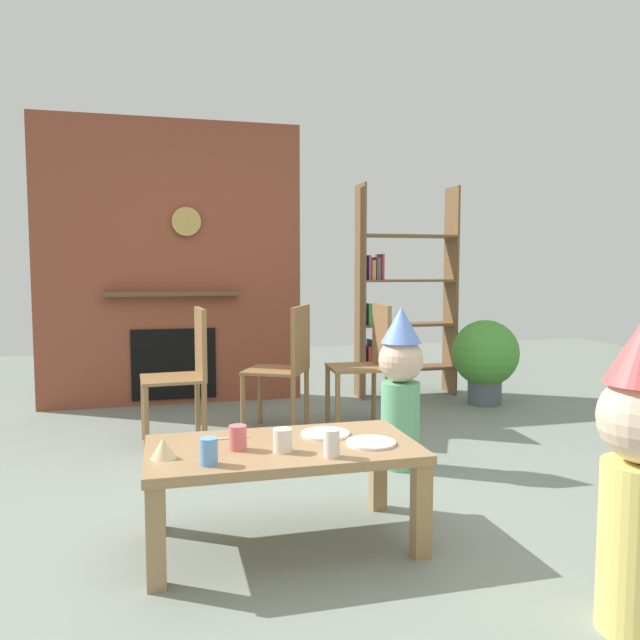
{
  "coord_description": "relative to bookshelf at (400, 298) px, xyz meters",
  "views": [
    {
      "loc": [
        -0.67,
        -2.84,
        1.16
      ],
      "look_at": [
        0.15,
        0.4,
        0.88
      ],
      "focal_mm": 34.69,
      "sensor_mm": 36.0,
      "label": 1
    }
  ],
  "objects": [
    {
      "name": "ground_plane",
      "position": [
        -1.41,
        -2.4,
        -0.89
      ],
      "size": [
        12.0,
        12.0,
        0.0
      ],
      "primitive_type": "plane",
      "color": "gray"
    },
    {
      "name": "brick_fireplace_feature",
      "position": [
        -2.0,
        0.2,
        0.3
      ],
      "size": [
        2.2,
        0.28,
        2.4
      ],
      "color": "brown",
      "rests_on": "ground_plane"
    },
    {
      "name": "bookshelf",
      "position": [
        0.0,
        0.0,
        0.0
      ],
      "size": [
        0.9,
        0.28,
        1.9
      ],
      "color": "brown",
      "rests_on": "ground_plane"
    },
    {
      "name": "coffee_table",
      "position": [
        -1.61,
        -2.74,
        -0.53
      ],
      "size": [
        1.12,
        0.6,
        0.42
      ],
      "color": "#9E7A51",
      "rests_on": "ground_plane"
    },
    {
      "name": "paper_cup_near_left",
      "position": [
        -1.45,
        -2.95,
        -0.41
      ],
      "size": [
        0.06,
        0.06,
        0.11
      ],
      "primitive_type": "cylinder",
      "color": "silver",
      "rests_on": "coffee_table"
    },
    {
      "name": "paper_cup_near_right",
      "position": [
        -1.92,
        -2.93,
        -0.42
      ],
      "size": [
        0.07,
        0.07,
        0.1
      ],
      "primitive_type": "cylinder",
      "color": "#669EE0",
      "rests_on": "coffee_table"
    },
    {
      "name": "paper_cup_center",
      "position": [
        -1.8,
        -2.77,
        -0.42
      ],
      "size": [
        0.07,
        0.07,
        0.1
      ],
      "primitive_type": "cylinder",
      "color": "#E5666B",
      "rests_on": "coffee_table"
    },
    {
      "name": "paper_cup_far_left",
      "position": [
        -1.62,
        -2.84,
        -0.42
      ],
      "size": [
        0.08,
        0.08,
        0.09
      ],
      "primitive_type": "cylinder",
      "color": "silver",
      "rests_on": "coffee_table"
    },
    {
      "name": "paper_plate_front",
      "position": [
        -1.39,
        -2.64,
        -0.46
      ],
      "size": [
        0.22,
        0.22,
        0.01
      ],
      "primitive_type": "cylinder",
      "color": "white",
      "rests_on": "coffee_table"
    },
    {
      "name": "paper_plate_rear",
      "position": [
        -1.24,
        -2.82,
        -0.46
      ],
      "size": [
        0.21,
        0.21,
        0.01
      ],
      "primitive_type": "cylinder",
      "color": "white",
      "rests_on": "coffee_table"
    },
    {
      "name": "birthday_cake_slice",
      "position": [
        -2.09,
        -2.81,
        -0.43
      ],
      "size": [
        0.1,
        0.1,
        0.08
      ],
      "primitive_type": "cone",
      "color": "#EAC68C",
      "rests_on": "coffee_table"
    },
    {
      "name": "table_fork",
      "position": [
        -1.81,
        -2.6,
        -0.47
      ],
      "size": [
        0.15,
        0.02,
        0.01
      ],
      "primitive_type": "cube",
      "rotation": [
        0.0,
        0.0,
        0.03
      ],
      "color": "silver",
      "rests_on": "coffee_table"
    },
    {
      "name": "child_in_pink",
      "position": [
        -0.75,
        -1.92,
        -0.4
      ],
      "size": [
        0.26,
        0.26,
        0.94
      ],
      "rotation": [
        0.0,
        0.0,
        -2.38
      ],
      "color": "#66B27F",
      "rests_on": "ground_plane"
    },
    {
      "name": "dining_chair_left",
      "position": [
        -1.94,
        -1.11,
        -0.38
      ],
      "size": [
        0.43,
        0.43,
        0.9
      ],
      "rotation": [
        0.0,
        0.0,
        3.21
      ],
      "color": "olive",
      "rests_on": "ground_plane"
    },
    {
      "name": "dining_chair_middle",
      "position": [
        -1.24,
        -1.01,
        -0.38
      ],
      "size": [
        0.54,
        0.54,
        0.9
      ],
      "rotation": [
        0.0,
        0.0,
        2.66
      ],
      "color": "olive",
      "rests_on": "ground_plane"
    },
    {
      "name": "dining_chair_right",
      "position": [
        -0.63,
        -1.0,
        -0.38
      ],
      "size": [
        0.43,
        0.43,
        0.9
      ],
      "rotation": [
        0.0,
        0.0,
        3.08
      ],
      "color": "olive",
      "rests_on": "ground_plane"
    },
    {
      "name": "potted_plant_tall",
      "position": [
        0.58,
        -0.52,
        -0.48
      ],
      "size": [
        0.57,
        0.57,
        0.72
      ],
      "color": "#4C5660",
      "rests_on": "ground_plane"
    }
  ]
}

